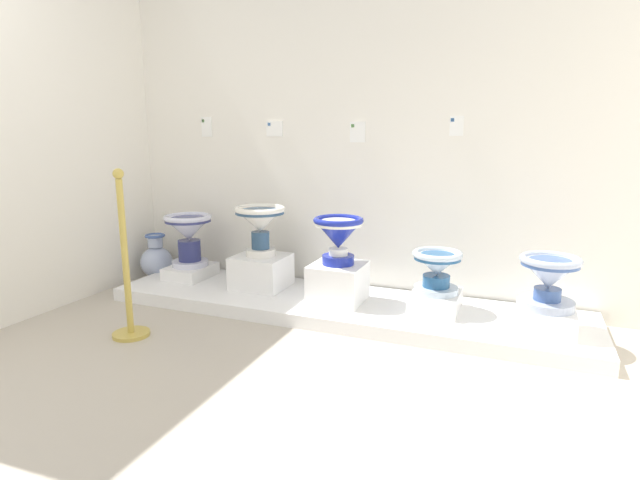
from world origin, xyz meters
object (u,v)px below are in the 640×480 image
(decorative_vase_corner, at_px, (156,260))
(info_placard_second, at_px, (274,129))
(antique_toilet_pale_glazed, at_px, (189,232))
(antique_toilet_tall_cobalt, at_px, (549,276))
(plinth_block_central_ornate, at_px, (435,301))
(stanchion_post_near_left, at_px, (127,283))
(info_placard_first, at_px, (207,127))
(antique_toilet_squat_floral, at_px, (260,221))
(plinth_block_pale_glazed, at_px, (191,271))
(antique_toilet_slender_white, at_px, (338,234))
(info_placard_fourth, at_px, (456,126))
(plinth_block_slender_white, at_px, (338,283))
(info_placard_third, at_px, (357,132))
(plinth_block_squat_floral, at_px, (261,271))
(plinth_block_tall_cobalt, at_px, (545,319))
(antique_toilet_central_ornate, at_px, (437,267))

(decorative_vase_corner, bearing_deg, info_placard_second, 12.66)
(antique_toilet_pale_glazed, distance_m, antique_toilet_tall_cobalt, 2.65)
(decorative_vase_corner, bearing_deg, plinth_block_central_ornate, -3.36)
(antique_toilet_pale_glazed, bearing_deg, decorative_vase_corner, 168.33)
(stanchion_post_near_left, bearing_deg, decorative_vase_corner, 122.08)
(info_placard_first, bearing_deg, antique_toilet_squat_floral, -27.15)
(info_placard_first, distance_m, decorative_vase_corner, 1.21)
(plinth_block_pale_glazed, distance_m, antique_toilet_slender_white, 1.39)
(info_placard_fourth, height_order, decorative_vase_corner, info_placard_fourth)
(plinth_block_slender_white, bearing_deg, info_placard_third, 91.99)
(plinth_block_central_ornate, xyz_separation_m, info_placard_third, (-0.68, 0.37, 1.10))
(plinth_block_squat_floral, bearing_deg, plinth_block_pale_glazed, 178.05)
(plinth_block_pale_glazed, bearing_deg, plinth_block_slender_white, -5.21)
(plinth_block_squat_floral, distance_m, plinth_block_central_ornate, 1.32)
(plinth_block_pale_glazed, height_order, plinth_block_squat_floral, plinth_block_squat_floral)
(plinth_block_central_ornate, bearing_deg, info_placard_third, 151.10)
(plinth_block_squat_floral, height_order, antique_toilet_squat_floral, antique_toilet_squat_floral)
(info_placard_second, bearing_deg, info_placard_first, -180.00)
(plinth_block_central_ornate, bearing_deg, antique_toilet_pale_glazed, 178.40)
(antique_toilet_slender_white, bearing_deg, antique_toilet_pale_glazed, 174.79)
(info_placard_first, relative_size, info_placard_third, 1.07)
(plinth_block_tall_cobalt, relative_size, info_placard_third, 2.27)
(info_placard_second, height_order, stanchion_post_near_left, info_placard_second)
(antique_toilet_squat_floral, xyz_separation_m, antique_toilet_tall_cobalt, (1.98, -0.14, -0.18))
(plinth_block_slender_white, height_order, info_placard_fourth, info_placard_fourth)
(info_placard_third, bearing_deg, plinth_block_central_ornate, -28.90)
(plinth_block_slender_white, distance_m, info_placard_first, 1.75)
(plinth_block_tall_cobalt, xyz_separation_m, info_placard_fourth, (-0.63, 0.48, 1.13))
(plinth_block_central_ornate, relative_size, decorative_vase_corner, 0.95)
(antique_toilet_pale_glazed, xyz_separation_m, stanchion_post_near_left, (0.25, -0.98, -0.12))
(antique_toilet_pale_glazed, height_order, plinth_block_tall_cobalt, antique_toilet_pale_glazed)
(antique_toilet_tall_cobalt, bearing_deg, plinth_block_slender_white, 178.16)
(plinth_block_central_ornate, distance_m, info_placard_first, 2.32)
(info_placard_second, bearing_deg, plinth_block_tall_cobalt, -13.39)
(plinth_block_slender_white, distance_m, info_placard_fourth, 1.34)
(antique_toilet_pale_glazed, distance_m, stanchion_post_near_left, 1.02)
(plinth_block_squat_floral, bearing_deg, antique_toilet_central_ornate, -1.42)
(plinth_block_tall_cobalt, relative_size, info_placard_first, 2.12)
(plinth_block_tall_cobalt, height_order, decorative_vase_corner, decorative_vase_corner)
(antique_toilet_slender_white, height_order, info_placard_fourth, info_placard_fourth)
(antique_toilet_slender_white, height_order, info_placard_first, info_placard_first)
(antique_toilet_pale_glazed, xyz_separation_m, antique_toilet_squat_floral, (0.66, -0.02, 0.13))
(antique_toilet_pale_glazed, height_order, info_placard_first, info_placard_first)
(antique_toilet_tall_cobalt, height_order, info_placard_second, info_placard_second)
(plinth_block_central_ornate, bearing_deg, antique_toilet_slender_white, -174.39)
(plinth_block_squat_floral, height_order, antique_toilet_tall_cobalt, antique_toilet_tall_cobalt)
(antique_toilet_tall_cobalt, relative_size, stanchion_post_near_left, 0.33)
(plinth_block_slender_white, relative_size, info_placard_first, 2.28)
(plinth_block_squat_floral, bearing_deg, stanchion_post_near_left, -113.29)
(antique_toilet_squat_floral, bearing_deg, stanchion_post_near_left, -113.29)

